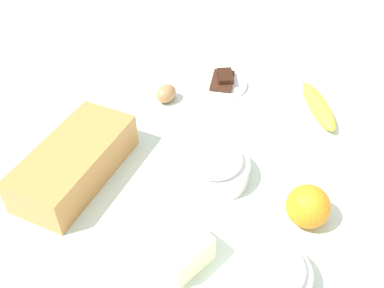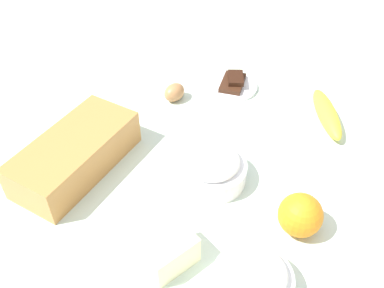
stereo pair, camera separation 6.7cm
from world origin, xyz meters
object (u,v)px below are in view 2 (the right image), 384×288
at_px(banana, 327,114).
at_px(chocolate_plate, 233,85).
at_px(egg_near_butter, 174,92).
at_px(loaf_pan, 75,153).
at_px(orange_fruit, 300,215).
at_px(flour_bowl, 253,279).
at_px(butter_block, 169,252).
at_px(sugar_bowl, 212,168).

height_order(banana, chocolate_plate, banana).
bearing_deg(egg_near_butter, banana, -69.98).
relative_size(loaf_pan, orange_fruit, 3.49).
xyz_separation_m(banana, egg_near_butter, (-0.13, 0.35, 0.00)).
bearing_deg(flour_bowl, egg_near_butter, 47.90).
distance_m(loaf_pan, flour_bowl, 0.44).
relative_size(orange_fruit, egg_near_butter, 1.39).
distance_m(flour_bowl, butter_block, 0.15).
xyz_separation_m(sugar_bowl, orange_fruit, (-0.02, -0.20, 0.01)).
bearing_deg(chocolate_plate, orange_fruit, -136.21).
xyz_separation_m(flour_bowl, butter_block, (-0.03, 0.14, -0.00)).
relative_size(sugar_bowl, orange_fruit, 1.76).
bearing_deg(chocolate_plate, flour_bowl, -148.14).
bearing_deg(sugar_bowl, orange_fruit, -96.37).
distance_m(egg_near_butter, chocolate_plate, 0.16).
distance_m(butter_block, egg_near_butter, 0.48).
height_order(loaf_pan, flour_bowl, loaf_pan).
relative_size(loaf_pan, butter_block, 3.17).
height_order(flour_bowl, egg_near_butter, flour_bowl).
distance_m(loaf_pan, sugar_bowl, 0.28).
bearing_deg(loaf_pan, egg_near_butter, -8.97).
distance_m(flour_bowl, chocolate_plate, 0.58).
relative_size(loaf_pan, chocolate_plate, 2.20).
bearing_deg(loaf_pan, orange_fruit, -79.95).
bearing_deg(banana, orange_fruit, -168.61).
relative_size(loaf_pan, egg_near_butter, 4.83).
bearing_deg(sugar_bowl, flour_bowl, -134.20).
xyz_separation_m(flour_bowl, egg_near_butter, (0.37, 0.41, -0.01)).
bearing_deg(butter_block, sugar_bowl, 10.97).
height_order(flour_bowl, banana, flour_bowl).
xyz_separation_m(orange_fruit, butter_block, (-0.19, 0.16, -0.01)).
height_order(banana, egg_near_butter, egg_near_butter).
bearing_deg(egg_near_butter, chocolate_plate, -38.36).
distance_m(banana, egg_near_butter, 0.38).
xyz_separation_m(banana, orange_fruit, (-0.34, -0.07, 0.02)).
height_order(banana, orange_fruit, orange_fruit).
bearing_deg(butter_block, banana, -9.85).
xyz_separation_m(orange_fruit, egg_near_butter, (0.21, 0.42, -0.02)).
relative_size(banana, egg_near_butter, 3.21).
bearing_deg(banana, loaf_pan, 138.65).
bearing_deg(chocolate_plate, loaf_pan, 162.94).
bearing_deg(sugar_bowl, butter_block, -169.03).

